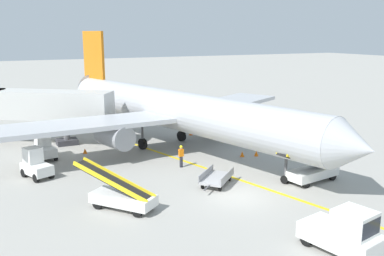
{
  "coord_description": "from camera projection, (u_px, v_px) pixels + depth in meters",
  "views": [
    {
      "loc": [
        -13.57,
        -21.17,
        9.87
      ],
      "look_at": [
        1.08,
        8.75,
        2.5
      ],
      "focal_mm": 40.17,
      "sensor_mm": 36.0,
      "label": 1
    }
  ],
  "objects": [
    {
      "name": "jet_bridge",
      "position": [
        32.0,
        105.0,
        38.68
      ],
      "size": [
        11.87,
        9.47,
        4.85
      ],
      "color": "beige",
      "rests_on": "ground"
    },
    {
      "name": "safety_cone_tail_area",
      "position": [
        256.0,
        153.0,
        35.24
      ],
      "size": [
        0.36,
        0.36,
        0.44
      ],
      "primitive_type": "cone",
      "color": "orange",
      "rests_on": "ground"
    },
    {
      "name": "baggage_tug_near_wing",
      "position": [
        44.0,
        147.0,
        34.36
      ],
      "size": [
        1.68,
        2.58,
        2.1
      ],
      "color": "silver",
      "rests_on": "ground"
    },
    {
      "name": "baggage_tug_by_cargo_door",
      "position": [
        36.0,
        164.0,
        29.89
      ],
      "size": [
        2.11,
        2.71,
        2.1
      ],
      "color": "silver",
      "rests_on": "ground"
    },
    {
      "name": "baggage_cart_loaded",
      "position": [
        216.0,
        178.0,
        28.48
      ],
      "size": [
        3.33,
        3.11,
        0.94
      ],
      "color": "#A5A5A8",
      "rests_on": "ground"
    },
    {
      "name": "belt_loader_forward_hold",
      "position": [
        311.0,
        171.0,
        29.02
      ],
      "size": [
        5.14,
        2.05,
        2.59
      ],
      "color": "silver",
      "rests_on": "ground"
    },
    {
      "name": "pushback_tug",
      "position": [
        345.0,
        233.0,
        19.54
      ],
      "size": [
        2.59,
        3.91,
        2.2
      ],
      "color": "silver",
      "rests_on": "ground"
    },
    {
      "name": "taxi_line_yellow",
      "position": [
        215.0,
        171.0,
        31.37
      ],
      "size": [
        21.18,
        77.3,
        0.01
      ],
      "primitive_type": "cube",
      "rotation": [
        0.0,
        0.0,
        0.26
      ],
      "color": "yellow",
      "rests_on": "ground"
    },
    {
      "name": "airliner",
      "position": [
        173.0,
        110.0,
        36.95
      ],
      "size": [
        27.86,
        34.81,
        10.1
      ],
      "color": "#B2B5BA",
      "rests_on": "ground"
    },
    {
      "name": "ground_plane",
      "position": [
        239.0,
        197.0,
        26.52
      ],
      "size": [
        300.0,
        300.0,
        0.0
      ],
      "primitive_type": "plane",
      "color": "#9E9B93"
    },
    {
      "name": "ground_crew_marshaller",
      "position": [
        181.0,
        156.0,
        32.14
      ],
      "size": [
        0.36,
        0.24,
        1.7
      ],
      "color": "#26262D",
      "rests_on": "ground"
    },
    {
      "name": "safety_cone_wingtip_left",
      "position": [
        85.0,
        151.0,
        35.99
      ],
      "size": [
        0.36,
        0.36,
        0.44
      ],
      "primitive_type": "cone",
      "color": "orange",
      "rests_on": "ground"
    },
    {
      "name": "safety_cone_nose_right",
      "position": [
        191.0,
        133.0,
        42.49
      ],
      "size": [
        0.36,
        0.36,
        0.44
      ],
      "primitive_type": "cone",
      "color": "orange",
      "rests_on": "ground"
    },
    {
      "name": "belt_loader_aft_hold",
      "position": [
        121.0,
        196.0,
        24.57
      ],
      "size": [
        4.11,
        4.68,
        2.59
      ],
      "color": "silver",
      "rests_on": "ground"
    },
    {
      "name": "safety_cone_nose_left",
      "position": [
        242.0,
        154.0,
        35.05
      ],
      "size": [
        0.36,
        0.36,
        0.44
      ],
      "primitive_type": "cone",
      "color": "orange",
      "rests_on": "ground"
    }
  ]
}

